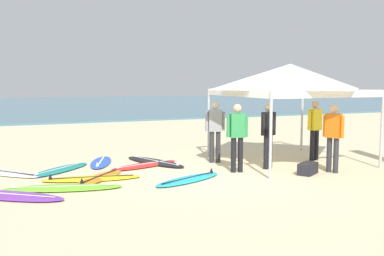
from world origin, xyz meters
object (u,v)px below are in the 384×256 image
Objects in this scene: surfboard_purple at (8,195)px; person_grey at (215,127)px; surfboard_teal at (60,170)px; surfboard_blue at (101,162)px; surfboard_lime at (63,188)px; person_yellow at (315,126)px; surfboard_yellow at (91,178)px; person_green at (237,133)px; person_black at (268,131)px; gear_bag_near_tent at (308,169)px; surfboard_red at (144,165)px; person_orange at (333,133)px; surfboard_white at (9,173)px; canopy_tent at (290,77)px; surfboard_orange at (100,177)px; surfboard_black at (155,162)px; surfboard_cyan at (189,179)px.

person_grey reaches higher than surfboard_purple.
surfboard_teal is 1.33m from surfboard_blue.
surfboard_teal and surfboard_lime have the same top height.
person_yellow reaches higher than surfboard_blue.
person_green is (3.53, -0.52, 0.95)m from surfboard_yellow.
gear_bag_near_tent is (0.51, -1.00, -0.85)m from person_black.
surfboard_yellow is at bearing -68.20° from surfboard_teal.
gear_bag_near_tent is (5.01, -1.43, 0.10)m from surfboard_yellow.
surfboard_red is at bearing -6.86° from surfboard_teal.
person_orange is (7.52, -0.56, 0.95)m from surfboard_purple.
gear_bag_near_tent is at bearing -22.51° from surfboard_white.
canopy_tent is 1.94× the size of surfboard_white.
surfboard_red and surfboard_orange have the same top height.
surfboard_white is 5.47m from person_grey.
person_orange is 1.00× the size of person_grey.
surfboard_purple is 3.91× the size of gear_bag_near_tent.
surfboard_lime is 1.07× the size of surfboard_black.
surfboard_yellow is at bearing -107.57° from surfboard_blue.
person_black is (5.04, -1.79, 0.95)m from surfboard_teal.
surfboard_teal is 1.09× the size of person_yellow.
surfboard_yellow is 1.35× the size of person_orange.
canopy_tent is 2.06× the size of person_yellow.
surfboard_black is 3.25m from person_black.
surfboard_black is 2.34m from surfboard_orange.
surfboard_blue is 1.16× the size of person_green.
surfboard_black is (2.57, 0.11, -0.00)m from surfboard_teal.
canopy_tent is 2.04× the size of surfboard_orange.
surfboard_orange is 1.01× the size of person_yellow.
person_black is at bearing -5.95° from surfboard_orange.
person_black is at bearing 116.98° from gear_bag_near_tent.
person_yellow is at bearing -17.46° from surfboard_black.
surfboard_blue is 2.01m from surfboard_orange.
gear_bag_near_tent is at bearing -31.57° from person_green.
person_yellow reaches higher than surfboard_white.
surfboard_teal is at bearing 84.74° from surfboard_lime.
canopy_tent is 1.86m from person_black.
person_green and person_yellow have the same top height.
surfboard_white and surfboard_cyan have the same top height.
surfboard_white is 2.46m from surfboard_blue.
surfboard_red is at bearing 139.90° from person_green.
gear_bag_near_tent reaches higher than surfboard_yellow.
surfboard_cyan and surfboard_lime have the same top height.
surfboard_white and surfboard_blue have the same top height.
surfboard_yellow is at bearing 164.06° from gear_bag_near_tent.
surfboard_red is at bearing 34.37° from surfboard_yellow.
surfboard_yellow is at bearing 165.41° from person_orange.
surfboard_blue is (0.63, 1.99, 0.00)m from surfboard_yellow.
surfboard_red is at bearing 166.91° from canopy_tent.
surfboard_yellow is at bearing 43.15° from surfboard_lime.
surfboard_lime is at bearing -142.12° from surfboard_black.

